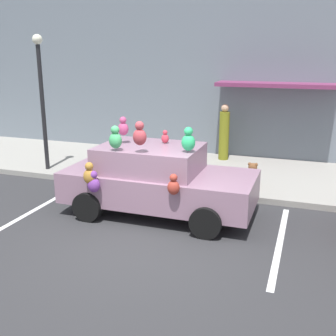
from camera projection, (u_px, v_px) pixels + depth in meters
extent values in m
plane|color=#2D2D30|center=(142.00, 246.00, 7.77)|extent=(60.00, 60.00, 0.00)
cube|color=gray|center=(207.00, 172.00, 12.30)|extent=(24.00, 4.00, 0.15)
cube|color=slate|center=(225.00, 62.00, 13.40)|extent=(24.00, 0.30, 6.40)
cube|color=#722D55|center=(276.00, 85.00, 12.53)|extent=(3.60, 1.10, 0.12)
cube|color=silver|center=(280.00, 242.00, 7.91)|extent=(0.12, 3.60, 0.01)
cube|color=silver|center=(38.00, 208.00, 9.64)|extent=(0.12, 3.60, 0.01)
cube|color=gray|center=(159.00, 186.00, 9.17)|extent=(4.20, 1.81, 0.68)
cube|color=gray|center=(150.00, 158.00, 9.07)|extent=(2.18, 1.59, 0.56)
cylinder|color=black|center=(225.00, 193.00, 9.67)|extent=(0.64, 0.22, 0.64)
cylinder|color=black|center=(206.00, 223.00, 8.03)|extent=(0.64, 0.22, 0.64)
cylinder|color=black|center=(124.00, 182.00, 10.49)|extent=(0.64, 0.22, 0.64)
cylinder|color=black|center=(88.00, 207.00, 8.85)|extent=(0.64, 0.22, 0.64)
ellipsoid|color=#A13529|center=(173.00, 188.00, 7.95)|extent=(0.24, 0.20, 0.29)
sphere|color=#A13529|center=(174.00, 178.00, 7.90)|extent=(0.15, 0.15, 0.15)
ellipsoid|color=#AA762D|center=(90.00, 177.00, 8.51)|extent=(0.27, 0.22, 0.32)
sphere|color=#AA762D|center=(89.00, 166.00, 8.45)|extent=(0.17, 0.17, 0.17)
ellipsoid|color=#42A562|center=(115.00, 141.00, 8.48)|extent=(0.28, 0.23, 0.33)
sphere|color=#42A562|center=(115.00, 130.00, 8.42)|extent=(0.18, 0.18, 0.18)
ellipsoid|color=#9F363E|center=(140.00, 137.00, 8.28)|extent=(0.28, 0.23, 0.33)
sphere|color=#9F363E|center=(140.00, 126.00, 8.22)|extent=(0.18, 0.18, 0.18)
ellipsoid|color=purple|center=(99.00, 164.00, 9.05)|extent=(0.29, 0.23, 0.34)
sphere|color=purple|center=(98.00, 153.00, 8.99)|extent=(0.18, 0.18, 0.18)
ellipsoid|color=#6F378E|center=(94.00, 185.00, 8.53)|extent=(0.27, 0.22, 0.32)
sphere|color=#6F378E|center=(93.00, 175.00, 8.47)|extent=(0.17, 0.17, 0.17)
ellipsoid|color=#CE3949|center=(165.00, 138.00, 9.21)|extent=(0.17, 0.14, 0.20)
sphere|color=#CE3949|center=(165.00, 132.00, 9.17)|extent=(0.11, 0.11, 0.11)
ellipsoid|color=#D8EF6A|center=(198.00, 163.00, 9.40)|extent=(0.18, 0.15, 0.21)
sphere|color=#D8EF6A|center=(198.00, 156.00, 9.36)|extent=(0.11, 0.11, 0.11)
ellipsoid|color=#71B01D|center=(99.00, 160.00, 9.64)|extent=(0.16, 0.13, 0.19)
sphere|color=#71B01D|center=(99.00, 155.00, 9.60)|extent=(0.10, 0.10, 0.10)
ellipsoid|color=olive|center=(95.00, 186.00, 8.57)|extent=(0.19, 0.15, 0.22)
sphere|color=olive|center=(94.00, 179.00, 8.53)|extent=(0.12, 0.12, 0.12)
ellipsoid|color=#2AB669|center=(188.00, 143.00, 8.35)|extent=(0.28, 0.23, 0.34)
sphere|color=#2AB669|center=(188.00, 131.00, 8.29)|extent=(0.18, 0.18, 0.18)
ellipsoid|color=#BB4374|center=(123.00, 129.00, 9.14)|extent=(0.24, 0.20, 0.29)
sphere|color=#BB4374|center=(123.00, 120.00, 9.09)|extent=(0.15, 0.15, 0.15)
ellipsoid|color=brown|center=(252.00, 178.00, 10.73)|extent=(0.32, 0.27, 0.40)
sphere|color=brown|center=(253.00, 167.00, 10.65)|extent=(0.23, 0.23, 0.23)
sphere|color=brown|center=(250.00, 164.00, 10.66)|extent=(0.09, 0.09, 0.09)
sphere|color=brown|center=(256.00, 165.00, 10.61)|extent=(0.09, 0.09, 0.09)
cylinder|color=black|center=(43.00, 109.00, 11.86)|extent=(0.12, 0.12, 3.55)
sphere|color=#EAEACC|center=(37.00, 39.00, 11.33)|extent=(0.28, 0.28, 0.28)
cylinder|color=olive|center=(224.00, 136.00, 13.22)|extent=(0.32, 0.32, 1.54)
sphere|color=tan|center=(225.00, 108.00, 12.98)|extent=(0.24, 0.24, 0.24)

